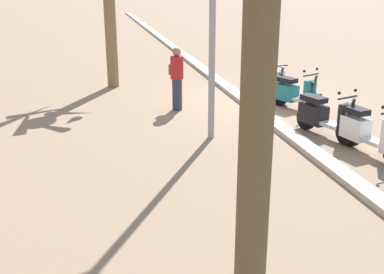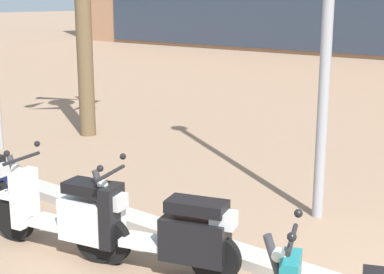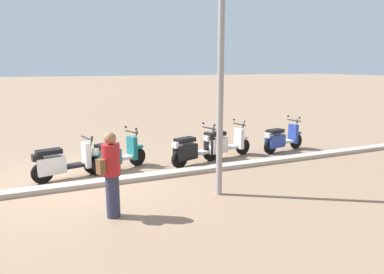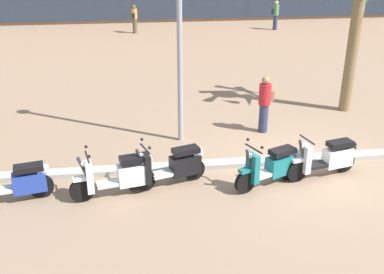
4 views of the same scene
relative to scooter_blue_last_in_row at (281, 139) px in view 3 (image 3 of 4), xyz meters
name	(u,v)px [view 3 (image 3 of 4)]	position (x,y,z in m)	size (l,w,h in m)	color
ground_plane	(80,182)	(6.61, 0.61, -0.44)	(200.00, 200.00, 0.00)	#93755B
curb_strip	(81,185)	(6.61, 1.03, -0.38)	(60.00, 0.36, 0.12)	#ADA89E
scooter_blue_last_in_row	(281,139)	(0.00, 0.00, 0.00)	(1.82, 0.70, 1.17)	black
scooter_white_far_back	(224,144)	(2.19, -0.02, 0.03)	(1.84, 0.70, 1.17)	black
scooter_black_second_in_line	(193,150)	(3.36, 0.29, 0.02)	(1.80, 0.81, 1.17)	black
scooter_teal_mid_rear	(116,155)	(5.56, 0.00, 0.01)	(1.63, 0.87, 1.17)	black
scooter_white_gap_after_mid	(62,162)	(6.97, 0.24, 0.01)	(1.81, 0.72, 1.04)	black
pedestrian_window_shopping	(111,173)	(6.23, 3.01, 0.44)	(0.46, 0.35, 1.66)	#2D3351
street_lamp	(222,14)	(3.80, 2.75, 3.46)	(0.36, 0.36, 6.36)	#939399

